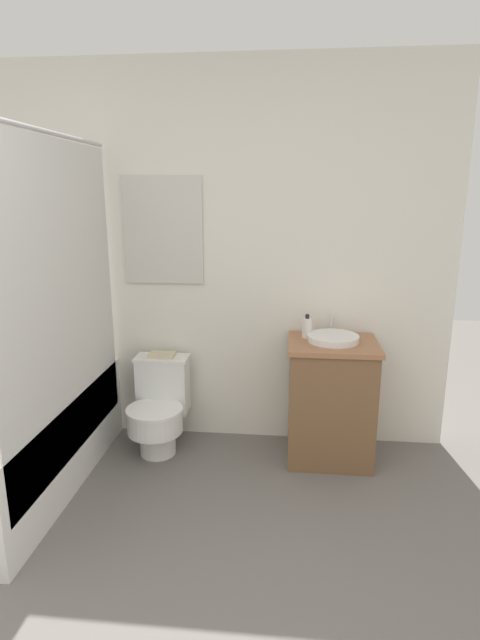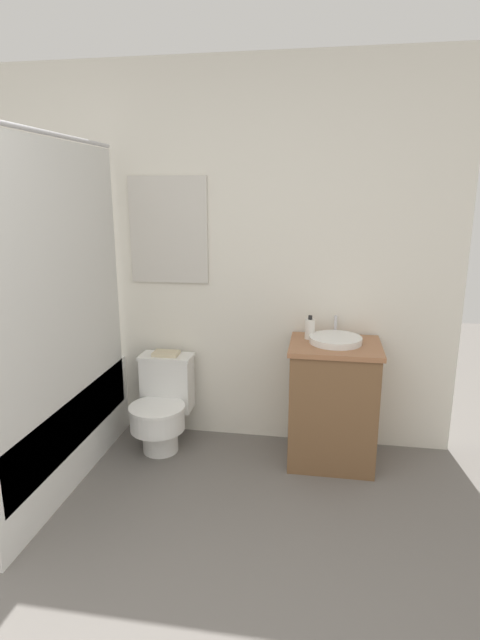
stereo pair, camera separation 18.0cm
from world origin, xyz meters
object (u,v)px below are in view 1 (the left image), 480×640
(toilet, at_px, (159,407))
(book_on_tank, at_px, (162,355))
(sink, at_px, (333,338))
(soap_bottle, at_px, (307,328))

(toilet, bearing_deg, book_on_tank, 90.00)
(sink, xyz_separation_m, soap_bottle, (-0.16, 0.07, 0.04))
(soap_bottle, distance_m, book_on_tank, 0.99)
(sink, xyz_separation_m, book_on_tank, (-1.12, 0.09, -0.18))
(toilet, xyz_separation_m, book_on_tank, (-0.00, 0.12, 0.33))
(toilet, distance_m, soap_bottle, 1.11)
(sink, relative_size, soap_bottle, 2.35)
(toilet, distance_m, book_on_tank, 0.35)
(soap_bottle, relative_size, book_on_tank, 0.89)
(sink, bearing_deg, soap_bottle, 157.91)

